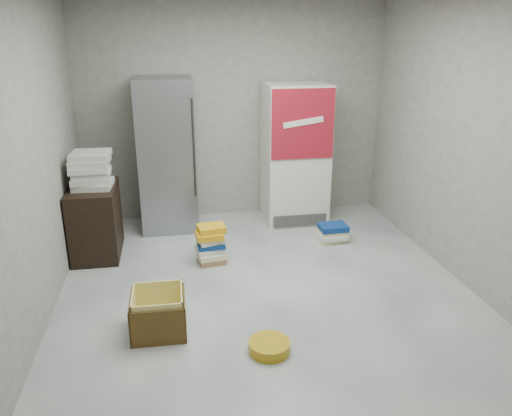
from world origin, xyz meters
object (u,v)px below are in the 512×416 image
object	(u,v)px
coke_cooler	(295,154)
wood_shelf	(96,221)
phonebook_stack_main	(211,244)
cardboard_box	(159,315)
steel_fridge	(167,155)

from	to	relation	value
coke_cooler	wood_shelf	world-z (taller)	coke_cooler
phonebook_stack_main	cardboard_box	size ratio (longest dim) A/B	0.93
coke_cooler	wood_shelf	distance (m)	2.63
wood_shelf	phonebook_stack_main	bearing A→B (deg)	-19.81
steel_fridge	cardboard_box	xyz separation A→B (m)	(-0.13, -2.45, -0.80)
coke_cooler	wood_shelf	bearing A→B (deg)	-163.72
steel_fridge	coke_cooler	size ratio (longest dim) A/B	1.06
cardboard_box	phonebook_stack_main	bearing A→B (deg)	67.11
phonebook_stack_main	cardboard_box	distance (m)	1.38
coke_cooler	phonebook_stack_main	xyz separation A→B (m)	(-1.23, -1.18, -0.69)
steel_fridge	cardboard_box	distance (m)	2.58
wood_shelf	cardboard_box	world-z (taller)	wood_shelf
phonebook_stack_main	cardboard_box	xyz separation A→B (m)	(-0.56, -1.26, -0.06)
phonebook_stack_main	steel_fridge	bearing A→B (deg)	98.33
steel_fridge	wood_shelf	size ratio (longest dim) A/B	2.37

